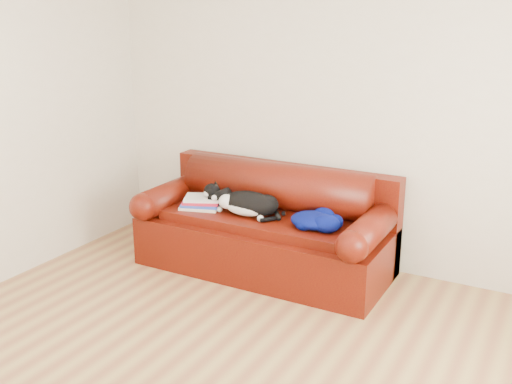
% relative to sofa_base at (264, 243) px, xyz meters
% --- Properties ---
extents(ground, '(4.50, 4.50, 0.00)m').
position_rel_sofa_base_xyz_m(ground, '(0.49, -1.49, -0.24)').
color(ground, brown).
rests_on(ground, ground).
extents(room_shell, '(4.52, 4.02, 2.61)m').
position_rel_sofa_base_xyz_m(room_shell, '(0.61, -1.48, 1.43)').
color(room_shell, beige).
rests_on(room_shell, ground).
extents(sofa_base, '(2.10, 0.90, 0.50)m').
position_rel_sofa_base_xyz_m(sofa_base, '(0.00, 0.00, 0.00)').
color(sofa_base, '#360206').
rests_on(sofa_base, ground).
extents(sofa_back, '(2.10, 1.01, 0.88)m').
position_rel_sofa_base_xyz_m(sofa_back, '(0.00, 0.24, 0.30)').
color(sofa_back, '#360206').
rests_on(sofa_back, ground).
extents(book_stack, '(0.39, 0.34, 0.10)m').
position_rel_sofa_base_xyz_m(book_stack, '(-0.55, -0.11, 0.31)').
color(book_stack, silver).
rests_on(book_stack, sofa_base).
extents(cat, '(0.71, 0.34, 0.25)m').
position_rel_sofa_base_xyz_m(cat, '(-0.10, -0.09, 0.36)').
color(cat, black).
rests_on(cat, sofa_base).
extents(blanket, '(0.44, 0.37, 0.14)m').
position_rel_sofa_base_xyz_m(blanket, '(0.50, -0.08, 0.32)').
color(blanket, '#020643').
rests_on(blanket, sofa_base).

